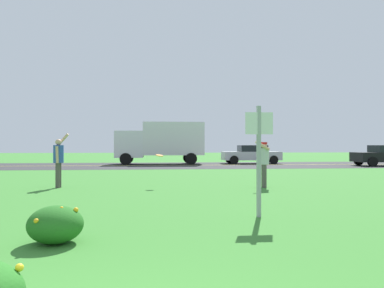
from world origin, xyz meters
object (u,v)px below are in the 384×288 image
at_px(person_catcher_red_cap_gray_shirt, 264,160).
at_px(car_silver_center_left, 251,154).
at_px(box_truck_white, 162,141).
at_px(sign_post_near_path, 259,149).
at_px(frisbee_orange, 159,155).
at_px(person_thrower_blue_shirt, 59,158).

xyz_separation_m(person_catcher_red_cap_gray_shirt, car_silver_center_left, (3.84, 16.67, -0.21)).
distance_m(car_silver_center_left, box_truck_white, 7.15).
bearing_deg(box_truck_white, sign_post_near_path, -85.78).
height_order(sign_post_near_path, person_catcher_red_cap_gray_shirt, sign_post_near_path).
xyz_separation_m(frisbee_orange, car_silver_center_left, (7.39, 16.18, -0.35)).
xyz_separation_m(person_thrower_blue_shirt, car_silver_center_left, (10.81, 16.10, -0.26)).
relative_size(person_thrower_blue_shirt, frisbee_orange, 6.91).
bearing_deg(car_silver_center_left, sign_post_near_path, -104.00).
distance_m(frisbee_orange, box_truck_white, 16.20).
bearing_deg(frisbee_orange, sign_post_near_path, -71.30).
xyz_separation_m(person_catcher_red_cap_gray_shirt, frisbee_orange, (-3.56, 0.49, 0.15)).
relative_size(person_thrower_blue_shirt, box_truck_white, 0.28).
distance_m(sign_post_near_path, person_catcher_red_cap_gray_shirt, 5.48).
bearing_deg(person_catcher_red_cap_gray_shirt, box_truck_white, 100.99).
xyz_separation_m(person_thrower_blue_shirt, frisbee_orange, (3.42, -0.08, 0.09)).
bearing_deg(box_truck_white, frisbee_orange, -91.13).
distance_m(person_thrower_blue_shirt, person_catcher_red_cap_gray_shirt, 6.99).
bearing_deg(person_thrower_blue_shirt, person_catcher_red_cap_gray_shirt, -4.68).
bearing_deg(person_thrower_blue_shirt, sign_post_near_path, -47.27).
xyz_separation_m(sign_post_near_path, person_thrower_blue_shirt, (-5.35, 5.79, -0.37)).
relative_size(frisbee_orange, box_truck_white, 0.04).
height_order(sign_post_near_path, person_thrower_blue_shirt, sign_post_near_path).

